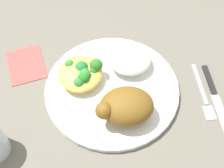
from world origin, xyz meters
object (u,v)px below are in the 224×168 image
Objects in this scene: plate at (112,88)px; fork at (203,95)px; rice_pile at (130,60)px; napkin at (26,64)px; mac_cheese_with_broccoli at (82,73)px; knife at (215,94)px; roasted_chicken at (125,106)px.

plate is 0.20m from fork.
fork is (-0.20, 0.03, -0.01)m from plate.
rice_pile is 0.90× the size of napkin.
mac_cheese_with_broccoli is at bearing 155.27° from napkin.
knife reaches higher than fork.
plate is 1.55× the size of knife.
fork is (-0.15, 0.09, -0.03)m from rice_pile.
rice_pile is 0.20m from knife.
plate is 0.08m from rice_pile.
rice_pile is 0.18m from fork.
napkin is (0.20, -0.09, -0.01)m from plate.
rice_pile is 0.50× the size of knife.
rice_pile is at bearing -128.73° from plate.
napkin is at bearing -24.73° from mac_cheese_with_broccoli.
plate is at bearing -73.91° from roasted_chicken.
fork is at bearing -167.31° from roasted_chicken.
mac_cheese_with_broccoli is 0.94× the size of napkin.
fork is at bearing 150.32° from rice_pile.
roasted_chicken reaches higher than rice_pile.
roasted_chicken reaches higher than fork.
plate is 0.22m from napkin.
mac_cheese_with_broccoli reaches higher than rice_pile.
napkin is at bearing -16.81° from fork.
mac_cheese_with_broccoli is 0.27m from fork.
plate reaches higher than napkin.
roasted_chicken is 0.13m from rice_pile.
mac_cheese_with_broccoli is at bearing -49.54° from roasted_chicken.
plate is 0.08m from roasted_chicken.
plate is at bearing 155.53° from napkin.
plate is 3.08× the size of rice_pile.
plate reaches higher than knife.
roasted_chicken is at bearing 11.25° from knife.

